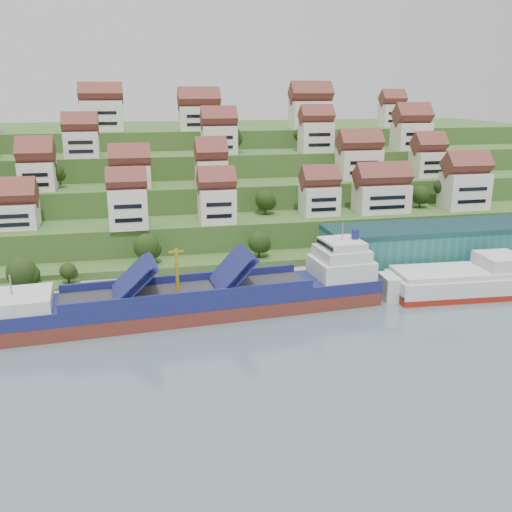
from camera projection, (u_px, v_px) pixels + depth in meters
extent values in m
plane|color=slate|center=(253.00, 313.00, 116.85)|extent=(300.00, 300.00, 0.00)
cube|color=gray|center=(322.00, 279.00, 134.66)|extent=(180.00, 14.00, 2.20)
cube|color=#2D4C1E|center=(202.00, 216.00, 197.00)|extent=(260.00, 128.00, 4.00)
cube|color=#2D4C1E|center=(200.00, 204.00, 200.71)|extent=(260.00, 118.00, 11.00)
cube|color=#2D4C1E|center=(197.00, 190.00, 207.24)|extent=(260.00, 102.00, 18.00)
cube|color=#2D4C1E|center=(194.00, 177.00, 213.77)|extent=(260.00, 86.00, 25.00)
cube|color=#2D4C1E|center=(192.00, 166.00, 221.37)|extent=(260.00, 68.00, 31.00)
cube|color=silver|center=(16.00, 216.00, 141.18)|extent=(10.27, 8.57, 6.14)
cube|color=silver|center=(128.00, 208.00, 140.23)|extent=(9.33, 7.03, 9.91)
cube|color=silver|center=(217.00, 206.00, 146.57)|extent=(9.15, 7.62, 8.76)
cube|color=silver|center=(319.00, 200.00, 156.08)|extent=(9.85, 7.73, 7.79)
cube|color=silver|center=(381.00, 198.00, 159.19)|extent=(14.64, 8.26, 7.78)
cube|color=silver|center=(464.00, 191.00, 163.41)|extent=(12.43, 8.31, 10.29)
cube|color=silver|center=(38.00, 176.00, 152.99)|extent=(9.13, 8.98, 7.58)
cube|color=silver|center=(131.00, 176.00, 157.41)|extent=(10.75, 7.90, 6.08)
cube|color=silver|center=(211.00, 173.00, 161.03)|extent=(8.41, 8.56, 7.02)
cube|color=silver|center=(359.00, 164.00, 172.24)|extent=(12.47, 8.18, 8.71)
cube|color=silver|center=(428.00, 164.00, 176.91)|extent=(9.26, 8.04, 7.71)
cube|color=silver|center=(82.00, 144.00, 166.06)|extent=(9.76, 7.30, 7.46)
cube|color=silver|center=(219.00, 140.00, 175.38)|extent=(10.35, 7.79, 8.47)
cube|color=silver|center=(316.00, 137.00, 179.73)|extent=(10.00, 7.14, 9.27)
cube|color=silver|center=(411.00, 136.00, 187.40)|extent=(11.22, 8.47, 8.68)
cube|color=silver|center=(102.00, 116.00, 184.61)|extent=(13.32, 7.51, 9.73)
cube|color=silver|center=(199.00, 118.00, 189.33)|extent=(13.18, 8.15, 7.80)
cube|color=silver|center=(310.00, 115.00, 198.15)|extent=(13.80, 8.73, 9.31)
cube|color=silver|center=(392.00, 116.00, 208.48)|extent=(8.49, 7.05, 7.95)
ellipsoid|color=#223712|center=(259.00, 242.00, 140.57)|extent=(5.39, 5.39, 5.39)
ellipsoid|color=#223712|center=(147.00, 247.00, 135.12)|extent=(6.17, 6.17, 6.17)
ellipsoid|color=#223712|center=(420.00, 195.00, 165.02)|extent=(5.34, 5.34, 5.34)
ellipsoid|color=#223712|center=(442.00, 187.00, 165.78)|extent=(4.77, 4.77, 4.77)
ellipsoid|color=#223712|center=(265.00, 200.00, 156.16)|extent=(5.49, 5.49, 5.49)
ellipsoid|color=#223712|center=(349.00, 161.00, 175.21)|extent=(4.64, 4.64, 4.64)
ellipsoid|color=#223712|center=(28.00, 173.00, 156.15)|extent=(5.90, 5.90, 5.90)
ellipsoid|color=#223712|center=(55.00, 172.00, 156.29)|extent=(4.65, 4.65, 4.65)
ellipsoid|color=#223712|center=(229.00, 136.00, 178.67)|extent=(7.44, 7.44, 7.44)
ellipsoid|color=#223712|center=(300.00, 135.00, 186.16)|extent=(4.46, 4.46, 4.46)
ellipsoid|color=#223712|center=(318.00, 139.00, 185.83)|extent=(5.08, 5.08, 5.08)
ellipsoid|color=#223712|center=(22.00, 272.00, 123.47)|extent=(6.51, 6.51, 6.51)
ellipsoid|color=#223712|center=(68.00, 271.00, 125.48)|extent=(3.66, 3.66, 3.66)
cube|color=#266765|center=(444.00, 244.00, 141.28)|extent=(60.00, 15.00, 10.00)
cylinder|color=gray|center=(322.00, 265.00, 128.13)|extent=(0.16, 0.16, 8.00)
cube|color=maroon|center=(325.00, 249.00, 127.24)|extent=(1.20, 0.05, 0.80)
cube|color=maroon|center=(198.00, 310.00, 115.62)|extent=(77.26, 17.69, 4.91)
cube|color=navy|center=(197.00, 295.00, 114.72)|extent=(77.26, 17.81, 2.55)
cube|color=silver|center=(24.00, 300.00, 105.16)|extent=(10.66, 11.92, 2.55)
cube|color=#262628|center=(188.00, 290.00, 113.83)|extent=(49.71, 13.79, 0.29)
cube|color=navy|center=(132.00, 280.00, 109.93)|extent=(8.17, 11.38, 6.79)
cube|color=navy|center=(230.00, 271.00, 115.31)|extent=(7.80, 11.35, 7.17)
cylinder|color=#C18F16|center=(177.00, 271.00, 112.08)|extent=(0.74, 0.74, 8.84)
cube|color=silver|center=(341.00, 267.00, 122.45)|extent=(12.61, 12.07, 3.93)
cube|color=silver|center=(342.00, 253.00, 121.57)|extent=(10.56, 10.75, 2.45)
cube|color=silver|center=(342.00, 244.00, 120.99)|extent=(8.52, 9.42, 1.77)
cylinder|color=navy|center=(355.00, 234.00, 121.27)|extent=(1.69, 1.69, 2.16)
cube|color=maroon|center=(463.00, 291.00, 127.63)|extent=(33.52, 13.77, 2.86)
cube|color=silver|center=(464.00, 281.00, 126.95)|extent=(33.53, 13.89, 3.51)
cube|color=silver|center=(465.00, 272.00, 126.34)|extent=(31.82, 12.47, 1.32)
cube|color=silver|center=(500.00, 262.00, 127.07)|extent=(9.27, 10.10, 3.29)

